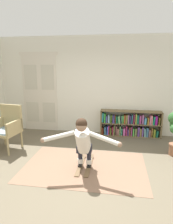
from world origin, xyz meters
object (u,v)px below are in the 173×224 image
Objects in this scene: person_skier at (83,140)px; bookshelf at (130,125)px; skis_pair at (85,165)px; wicker_chair at (7,127)px.

bookshelf is at bearing 65.65° from person_skier.
bookshelf is at bearing 63.21° from skis_pair.
skis_pair is at bearing 90.77° from person_skier.
wicker_chair is 2.20m from skis_pair.
skis_pair is (-1.02, -2.01, -0.32)m from bookshelf.
person_skier is at bearing -21.24° from wicker_chair.
person_skier is (2.05, -0.80, 0.08)m from wicker_chair.
bookshelf is 1.60× the size of wicker_chair.
person_skier is (0.00, -0.23, 0.64)m from skis_pair.
person_skier is at bearing -114.35° from bookshelf.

